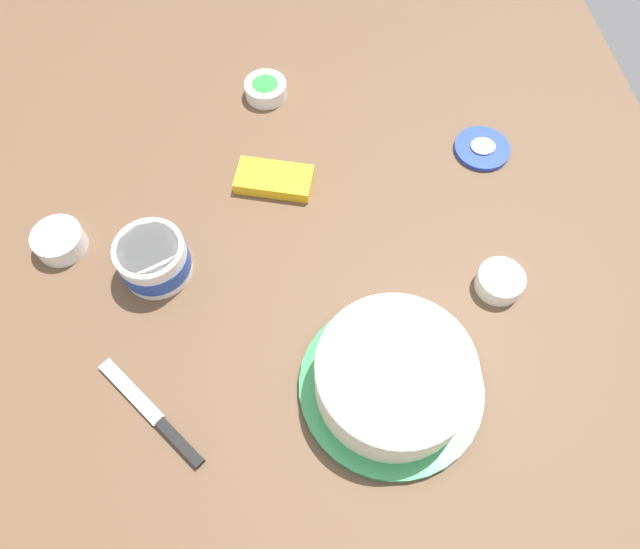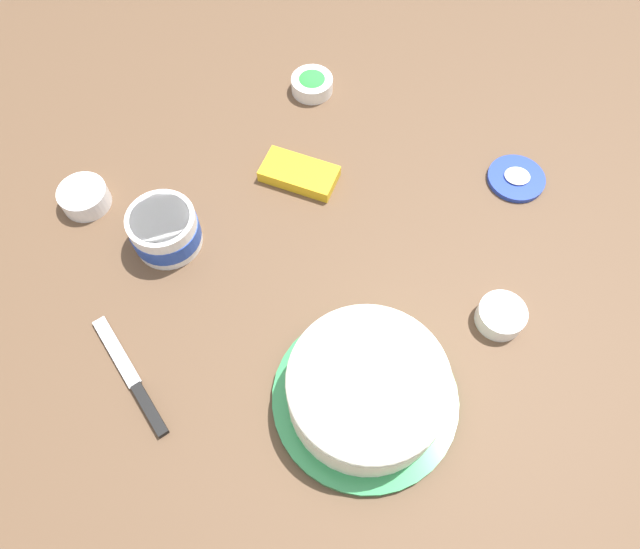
# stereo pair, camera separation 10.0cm
# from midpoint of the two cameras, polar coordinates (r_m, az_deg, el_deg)

# --- Properties ---
(ground_plane) EXTENTS (1.54, 1.54, 0.00)m
(ground_plane) POSITION_cam_midpoint_polar(r_m,az_deg,el_deg) (1.08, 0.60, 4.08)
(ground_plane) COLOR brown
(frosted_cake) EXTENTS (0.29, 0.29, 0.12)m
(frosted_cake) POSITION_cam_midpoint_polar(r_m,az_deg,el_deg) (0.91, 7.80, -11.30)
(frosted_cake) COLOR #339351
(frosted_cake) RESTS_ON ground_plane
(frosting_tub) EXTENTS (0.12, 0.12, 0.08)m
(frosting_tub) POSITION_cam_midpoint_polar(r_m,az_deg,el_deg) (1.06, -12.33, 4.06)
(frosting_tub) COLOR white
(frosting_tub) RESTS_ON ground_plane
(frosting_tub_lid) EXTENTS (0.11, 0.11, 0.02)m
(frosting_tub_lid) POSITION_cam_midpoint_polar(r_m,az_deg,el_deg) (1.22, 20.83, 8.56)
(frosting_tub_lid) COLOR #233DAD
(frosting_tub_lid) RESTS_ON ground_plane
(spreading_knife) EXTENTS (0.17, 0.19, 0.01)m
(spreading_knife) POSITION_cam_midpoint_polar(r_m,az_deg,el_deg) (0.98, -14.74, -10.66)
(spreading_knife) COLOR silver
(spreading_knife) RESTS_ON ground_plane
(sprinkle_bowl_yellow) EXTENTS (0.09, 0.09, 0.04)m
(sprinkle_bowl_yellow) POSITION_cam_midpoint_polar(r_m,az_deg,el_deg) (1.17, -19.76, 6.95)
(sprinkle_bowl_yellow) COLOR white
(sprinkle_bowl_yellow) RESTS_ON ground_plane
(sprinkle_bowl_pink) EXTENTS (0.08, 0.08, 0.04)m
(sprinkle_bowl_pink) POSITION_cam_midpoint_polar(r_m,az_deg,el_deg) (1.04, 19.85, -4.05)
(sprinkle_bowl_pink) COLOR white
(sprinkle_bowl_pink) RESTS_ON ground_plane
(sprinkle_bowl_green) EXTENTS (0.09, 0.09, 0.04)m
(sprinkle_bowl_green) POSITION_cam_midpoint_polar(r_m,az_deg,el_deg) (1.29, 1.52, 17.94)
(sprinkle_bowl_green) COLOR white
(sprinkle_bowl_green) RESTS_ON ground_plane
(candy_box_lower) EXTENTS (0.16, 0.11, 0.03)m
(candy_box_lower) POSITION_cam_midpoint_polar(r_m,az_deg,el_deg) (1.14, 0.48, 9.58)
(candy_box_lower) COLOR yellow
(candy_box_lower) RESTS_ON ground_plane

